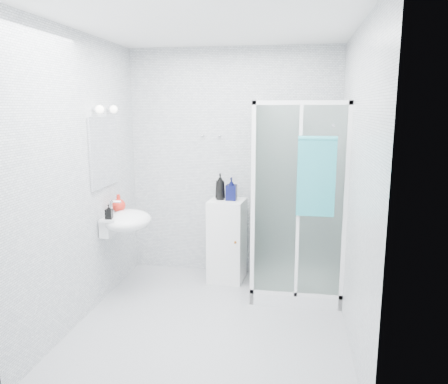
% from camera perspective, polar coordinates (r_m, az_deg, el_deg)
% --- Properties ---
extents(room, '(2.40, 2.60, 2.60)m').
position_cam_1_polar(room, '(3.77, -1.61, 1.26)').
color(room, silver).
rests_on(room, ground).
extents(shower_enclosure, '(0.90, 0.95, 2.00)m').
position_cam_1_polar(shower_enclosure, '(4.66, 8.44, -7.77)').
color(shower_enclosure, white).
rests_on(shower_enclosure, ground).
extents(wall_basin, '(0.46, 0.56, 0.35)m').
position_cam_1_polar(wall_basin, '(4.58, -12.71, -3.70)').
color(wall_basin, white).
rests_on(wall_basin, ground).
extents(mirror, '(0.02, 0.60, 0.70)m').
position_cam_1_polar(mirror, '(4.54, -15.42, 5.06)').
color(mirror, white).
rests_on(mirror, room).
extents(vanity_lights, '(0.10, 0.40, 0.08)m').
position_cam_1_polar(vanity_lights, '(4.50, -15.11, 10.39)').
color(vanity_lights, silver).
rests_on(vanity_lights, room).
extents(wall_hooks, '(0.23, 0.06, 0.03)m').
position_cam_1_polar(wall_hooks, '(5.01, -1.72, 7.35)').
color(wall_hooks, silver).
rests_on(wall_hooks, room).
extents(storage_cabinet, '(0.41, 0.42, 0.93)m').
position_cam_1_polar(storage_cabinet, '(4.94, 0.38, -6.35)').
color(storage_cabinet, white).
rests_on(storage_cabinet, ground).
extents(hand_towel, '(0.35, 0.05, 0.74)m').
position_cam_1_polar(hand_towel, '(4.07, 11.96, 2.21)').
color(hand_towel, teal).
rests_on(hand_towel, shower_enclosure).
extents(shampoo_bottle_a, '(0.12, 0.12, 0.29)m').
position_cam_1_polar(shampoo_bottle_a, '(4.83, -0.51, 0.71)').
color(shampoo_bottle_a, black).
rests_on(shampoo_bottle_a, storage_cabinet).
extents(shampoo_bottle_b, '(0.12, 0.12, 0.25)m').
position_cam_1_polar(shampoo_bottle_b, '(4.80, 0.97, 0.41)').
color(shampoo_bottle_b, '#0A0D3D').
rests_on(shampoo_bottle_b, storage_cabinet).
extents(soap_dispenser_orange, '(0.17, 0.17, 0.18)m').
position_cam_1_polar(soap_dispenser_orange, '(4.71, -13.59, -1.38)').
color(soap_dispenser_orange, red).
rests_on(soap_dispenser_orange, wall_basin).
extents(soap_dispenser_black, '(0.07, 0.07, 0.14)m').
position_cam_1_polar(soap_dispenser_black, '(4.42, -14.80, -2.51)').
color(soap_dispenser_black, black).
rests_on(soap_dispenser_black, wall_basin).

